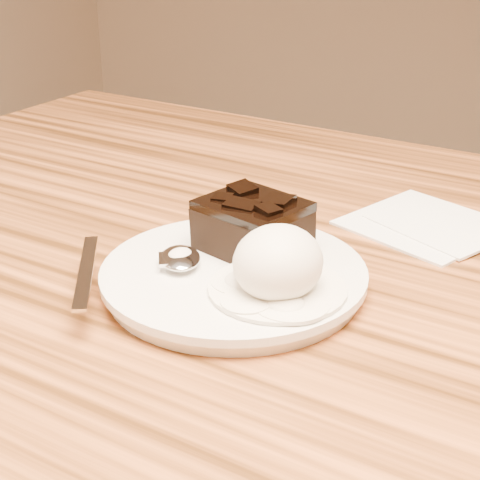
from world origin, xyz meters
The scene contains 8 objects.
plate centered at (-0.03, -0.06, 0.76)m, with size 0.22×0.22×0.02m, color silver.
brownie centered at (-0.03, -0.02, 0.79)m, with size 0.08×0.07×0.04m, color black.
ice_cream_scoop centered at (0.02, -0.08, 0.79)m, with size 0.07×0.07×0.06m, color silver.
melt_puddle centered at (0.02, -0.08, 0.77)m, with size 0.11×0.11×0.00m, color white.
spoon centered at (-0.07, -0.08, 0.77)m, with size 0.04×0.19×0.01m, color silver, non-canonical shape.
napkin centered at (0.06, 0.15, 0.75)m, with size 0.13×0.13×0.01m, color white.
crumb_a centered at (0.03, -0.07, 0.77)m, with size 0.01×0.01×0.00m, color black.
crumb_b centered at (0.01, -0.07, 0.77)m, with size 0.01×0.01×0.00m, color black.
Camera 1 is at (0.27, -0.54, 1.05)m, focal length 57.07 mm.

